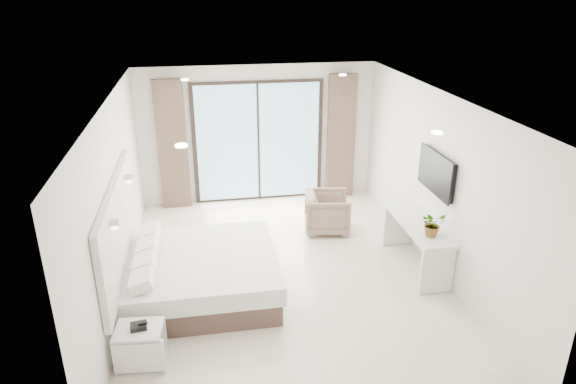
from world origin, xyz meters
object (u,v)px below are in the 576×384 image
at_px(armchair, 327,211).
at_px(console_desk, 417,234).
at_px(bed, 200,274).
at_px(nightstand, 141,346).

bearing_deg(armchair, console_desk, -135.36).
xyz_separation_m(bed, console_desk, (3.29, 0.17, 0.26)).
xyz_separation_m(bed, armchair, (2.26, 1.64, 0.08)).
bearing_deg(armchair, bed, 135.39).
height_order(nightstand, console_desk, console_desk).
distance_m(nightstand, console_desk, 4.29).
height_order(nightstand, armchair, armchair).
distance_m(bed, console_desk, 3.31).
height_order(bed, console_desk, console_desk).
bearing_deg(console_desk, nightstand, -159.05).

